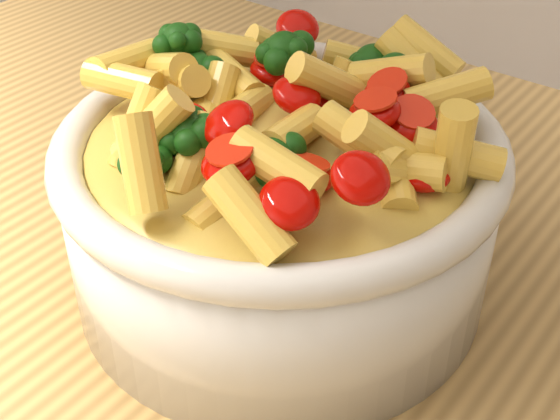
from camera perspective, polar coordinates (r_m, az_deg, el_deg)
The scene contains 2 objects.
serving_bowl at distance 0.45m, azimuth -0.00°, elevation 0.14°, with size 0.25×0.25×0.11m.
pasta_salad at distance 0.41m, azimuth -0.00°, elevation 7.65°, with size 0.20×0.20×0.04m.
Camera 1 is at (0.14, -0.24, 1.22)m, focal length 50.00 mm.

